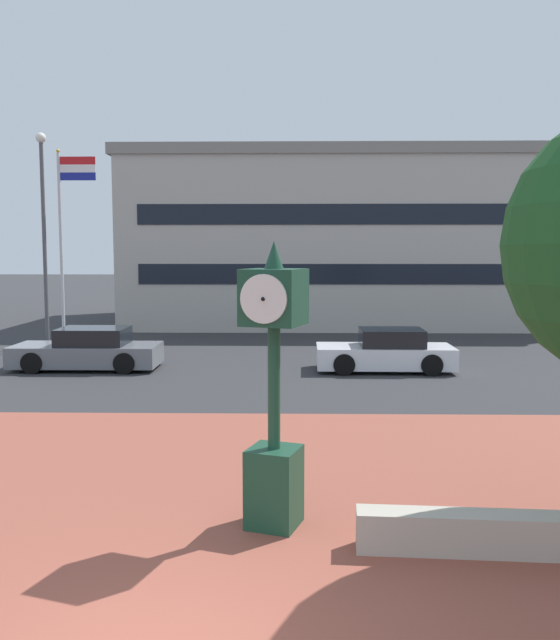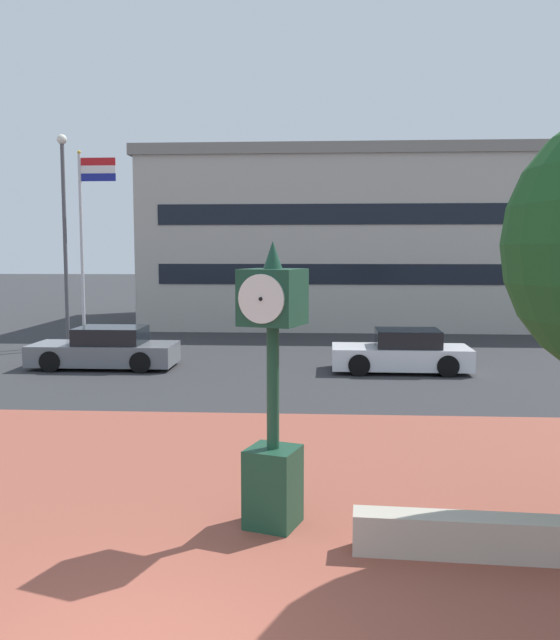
{
  "view_description": "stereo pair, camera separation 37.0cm",
  "coord_description": "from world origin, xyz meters",
  "views": [
    {
      "loc": [
        1.35,
        -5.67,
        3.64
      ],
      "look_at": [
        1.17,
        3.46,
        2.71
      ],
      "focal_mm": 38.36,
      "sensor_mm": 36.0,
      "label": 1
    },
    {
      "loc": [
        1.72,
        -5.65,
        3.64
      ],
      "look_at": [
        1.17,
        3.46,
        2.71
      ],
      "focal_mm": 38.36,
      "sensor_mm": 36.0,
      "label": 2
    }
  ],
  "objects": [
    {
      "name": "car_street_near",
      "position": [
        4.17,
        14.97,
        0.57
      ],
      "size": [
        4.14,
        1.93,
        1.28
      ],
      "rotation": [
        0.0,
        0.0,
        1.56
      ],
      "color": "silver",
      "rests_on": "ground"
    },
    {
      "name": "street_lamp_post",
      "position": [
        -7.67,
        18.98,
        4.69
      ],
      "size": [
        0.36,
        0.36,
        7.83
      ],
      "color": "#4C4C51",
      "rests_on": "ground"
    },
    {
      "name": "civic_building",
      "position": [
        4.3,
        30.45,
        4.18
      ],
      "size": [
        22.31,
        12.09,
        8.35
      ],
      "color": "#B2ADA3",
      "rests_on": "ground"
    },
    {
      "name": "planter_wall",
      "position": [
        3.72,
        2.29,
        0.25
      ],
      "size": [
        3.22,
        0.61,
        0.5
      ],
      "primitive_type": "cube",
      "rotation": [
        0.0,
        0.0,
        -0.07
      ],
      "color": "#ADA393",
      "rests_on": "ground"
    },
    {
      "name": "street_clock",
      "position": [
        1.1,
        3.1,
        1.8
      ],
      "size": [
        0.92,
        0.94,
        3.77
      ],
      "rotation": [
        0.0,
        0.0,
        -0.32
      ],
      "color": "#19422D",
      "rests_on": "ground"
    },
    {
      "name": "car_street_mid",
      "position": [
        -5.0,
        15.1,
        0.57
      ],
      "size": [
        4.45,
        1.96,
        1.28
      ],
      "rotation": [
        0.0,
        0.0,
        1.57
      ],
      "color": "slate",
      "rests_on": "ground"
    },
    {
      "name": "plaza_brick_paving",
      "position": [
        0.0,
        2.67,
        0.0
      ],
      "size": [
        44.0,
        13.35,
        0.01
      ],
      "primitive_type": "cube",
      "color": "brown",
      "rests_on": "ground"
    },
    {
      "name": "flagpole_primary",
      "position": [
        -7.3,
        20.08,
        4.35
      ],
      "size": [
        1.45,
        0.14,
        7.42
      ],
      "color": "silver",
      "rests_on": "ground"
    }
  ]
}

